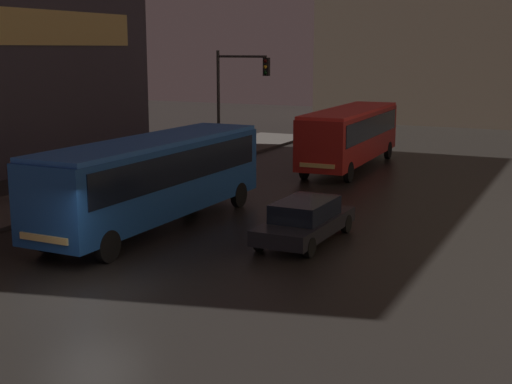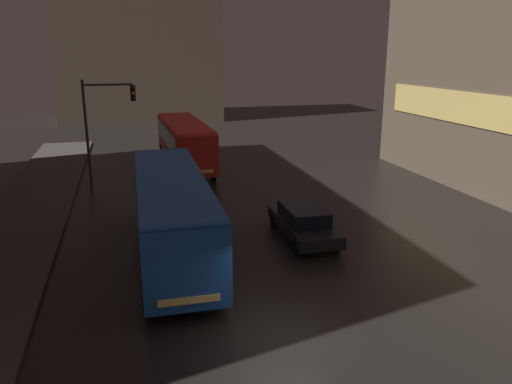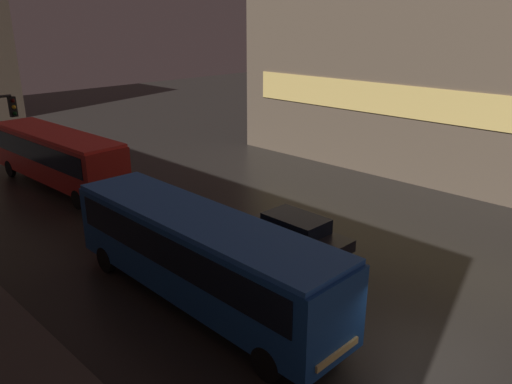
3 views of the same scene
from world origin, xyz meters
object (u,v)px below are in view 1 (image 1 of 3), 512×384
object	(u,v)px
bus_near	(154,173)
traffic_light_main	(235,91)
pedestrian_near	(12,177)
car_taxi	(305,220)
bus_far	(351,132)

from	to	relation	value
bus_near	traffic_light_main	size ratio (longest dim) A/B	1.83
pedestrian_near	traffic_light_main	size ratio (longest dim) A/B	0.26
bus_near	car_taxi	xyz separation A→B (m)	(5.60, 0.50, -1.25)
bus_near	pedestrian_near	distance (m)	7.57
bus_far	traffic_light_main	xyz separation A→B (m)	(-5.03, -3.68, 2.22)
bus_far	pedestrian_near	size ratio (longest dim) A/B	6.73
bus_far	pedestrian_near	distance (m)	17.65
bus_near	traffic_light_main	bearing A→B (deg)	-76.13
bus_far	traffic_light_main	distance (m)	6.62
bus_near	car_taxi	bearing A→B (deg)	-174.12
traffic_light_main	bus_near	bearing A→B (deg)	-76.88
bus_near	bus_far	world-z (taller)	bus_near
bus_near	bus_far	distance (m)	15.58
bus_near	bus_far	xyz separation A→B (m)	(2.30, 15.41, -0.01)
bus_far	car_taxi	xyz separation A→B (m)	(3.31, -14.90, -1.24)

